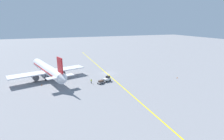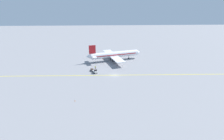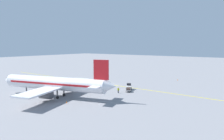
% 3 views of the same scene
% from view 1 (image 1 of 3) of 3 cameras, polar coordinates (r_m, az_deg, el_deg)
% --- Properties ---
extents(ground_plane, '(400.00, 400.00, 0.00)m').
position_cam_1_polar(ground_plane, '(75.40, -1.70, -1.13)').
color(ground_plane, gray).
extents(apron_yellow_centreline, '(2.94, 119.98, 0.01)m').
position_cam_1_polar(apron_yellow_centreline, '(75.39, -1.70, -1.13)').
color(apron_yellow_centreline, yellow).
rests_on(apron_yellow_centreline, ground).
extents(airplane_at_gate, '(28.34, 34.91, 10.60)m').
position_cam_1_polar(airplane_at_gate, '(71.59, -20.21, 0.11)').
color(airplane_at_gate, white).
rests_on(airplane_at_gate, ground).
extents(baggage_tug_white, '(3.35, 2.83, 2.11)m').
position_cam_1_polar(baggage_tug_white, '(65.14, -1.61, -2.95)').
color(baggage_tug_white, white).
rests_on(baggage_tug_white, ground).
extents(baggage_cart_trailing, '(2.95, 2.50, 1.24)m').
position_cam_1_polar(baggage_cart_trailing, '(62.88, -3.60, -3.79)').
color(baggage_cart_trailing, gray).
rests_on(baggage_cart_trailing, ground).
extents(ground_crew_worker, '(0.36, 0.53, 1.68)m').
position_cam_1_polar(ground_crew_worker, '(63.39, -6.81, -3.57)').
color(ground_crew_worker, '#23232D').
rests_on(ground_crew_worker, ground).
extents(traffic_cone_near_nose, '(0.32, 0.32, 0.55)m').
position_cam_1_polar(traffic_cone_near_nose, '(65.80, -22.00, -4.49)').
color(traffic_cone_near_nose, orange).
rests_on(traffic_cone_near_nose, ground).
extents(traffic_cone_mid_apron, '(0.32, 0.32, 0.55)m').
position_cam_1_polar(traffic_cone_mid_apron, '(73.47, 20.48, -2.33)').
color(traffic_cone_mid_apron, orange).
rests_on(traffic_cone_mid_apron, ground).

